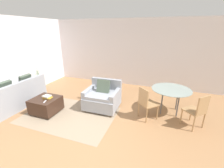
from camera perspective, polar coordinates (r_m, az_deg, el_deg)
ground_plane at (r=3.64m, az=-10.25°, el=-20.06°), size 20.00×20.00×0.00m
wall_back at (r=6.48m, az=6.31°, el=11.58°), size 12.00×0.06×2.75m
wall_left at (r=6.31m, az=-32.07°, el=8.44°), size 0.06×12.00×2.75m
area_rug at (r=4.58m, az=-15.76°, el=-11.22°), size 2.55×1.78×0.01m
couch at (r=5.67m, az=-32.71°, el=-4.11°), size 0.90×1.76×0.93m
armchair at (r=4.65m, az=-3.57°, el=-5.13°), size 1.00×0.92×0.90m
ottoman at (r=4.84m, az=-23.82°, el=-7.23°), size 0.72×0.70×0.45m
book_stack at (r=4.72m, az=-23.48°, el=-4.49°), size 0.26×0.21×0.08m
tv_remote_primary at (r=4.54m, az=-24.19°, el=-6.10°), size 0.10×0.17×0.01m
potted_plant at (r=6.60m, az=-25.78°, el=-0.54°), size 0.32×0.32×0.97m
dining_table at (r=4.61m, az=21.55°, el=-2.73°), size 1.10×1.10×0.73m
dining_chair_near_left at (r=4.11m, az=12.84°, el=-6.55°), size 0.59×0.59×0.90m
dining_chair_near_right at (r=4.19m, az=29.88°, el=-8.39°), size 0.59×0.59×0.90m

